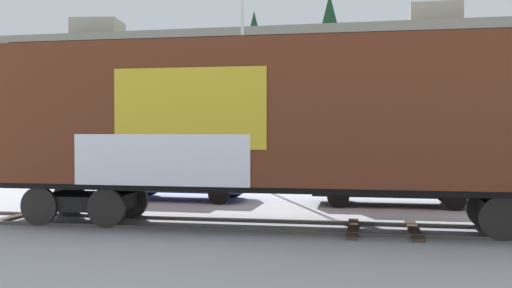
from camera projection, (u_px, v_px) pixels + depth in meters
name	position (u px, v px, depth m)	size (l,w,h in m)	color
ground_plane	(320.00, 229.00, 13.19)	(260.00, 260.00, 0.00)	#B2B5BC
track	(293.00, 226.00, 13.31)	(60.02, 3.60, 0.08)	#4C4742
freight_car	(296.00, 117.00, 13.23)	(15.15, 3.55, 4.45)	#5B2B19
flagpole	(245.00, 51.00, 25.03)	(1.10, 0.85, 9.45)	silver
hillside	(369.00, 96.00, 70.15)	(118.00, 31.07, 17.04)	gray
parked_car_blue	(180.00, 174.00, 18.66)	(4.39, 2.01, 1.62)	navy
parked_car_black	(391.00, 175.00, 17.30)	(4.82, 2.05, 1.79)	black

